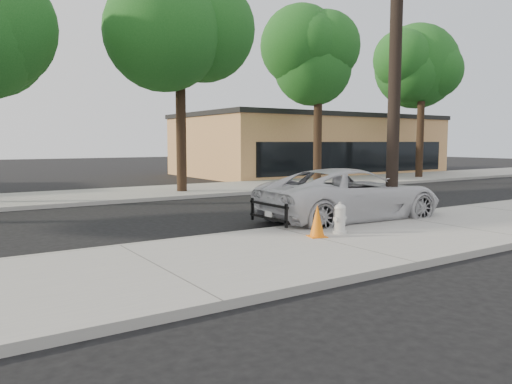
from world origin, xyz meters
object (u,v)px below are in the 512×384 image
(police_cruiser, at_px, (351,195))
(traffic_cone, at_px, (317,221))
(utility_pole, at_px, (395,54))
(fire_hydrant, at_px, (340,219))

(police_cruiser, xyz_separation_m, traffic_cone, (-2.84, -1.87, -0.27))
(utility_pole, height_order, fire_hydrant, utility_pole)
(utility_pole, relative_size, police_cruiser, 1.61)
(police_cruiser, distance_m, fire_hydrant, 2.80)
(police_cruiser, height_order, fire_hydrant, police_cruiser)
(fire_hydrant, bearing_deg, traffic_cone, 175.68)
(utility_pole, xyz_separation_m, traffic_cone, (-3.54, -0.97, -4.19))
(utility_pole, height_order, police_cruiser, utility_pole)
(police_cruiser, bearing_deg, traffic_cone, 126.31)
(fire_hydrant, xyz_separation_m, traffic_cone, (-0.74, -0.05, 0.02))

